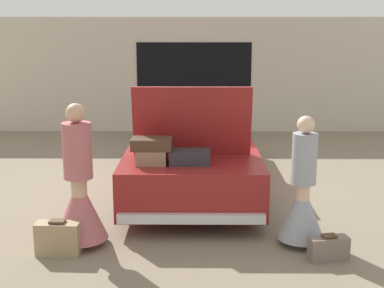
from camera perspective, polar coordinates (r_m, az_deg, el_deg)
The scene contains 7 objects.
ground_plane at distance 9.00m, azimuth 0.07°, elevation -4.26°, with size 40.00×40.00×0.00m, color #7F705B.
garage_wall_back at distance 13.28m, azimuth 0.21°, elevation 7.31°, with size 12.00×0.14×2.80m.
car at distance 8.85m, azimuth 0.04°, elevation -0.68°, with size 1.97×4.82×1.80m.
person_left at distance 6.53m, azimuth -11.92°, elevation -5.45°, with size 0.65×0.65×1.73m.
person_right at distance 6.56m, azimuth 11.70°, elevation -5.83°, with size 0.56×0.56×1.58m.
suitcase_beside_left_person at distance 6.47m, azimuth -14.08°, elevation -9.71°, with size 0.52×0.23×0.41m.
suitcase_beside_right_person at distance 6.35m, azimuth 14.36°, elevation -10.71°, with size 0.47×0.25×0.30m.
Camera 1 is at (0.06, -8.62, 2.60)m, focal length 50.00 mm.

